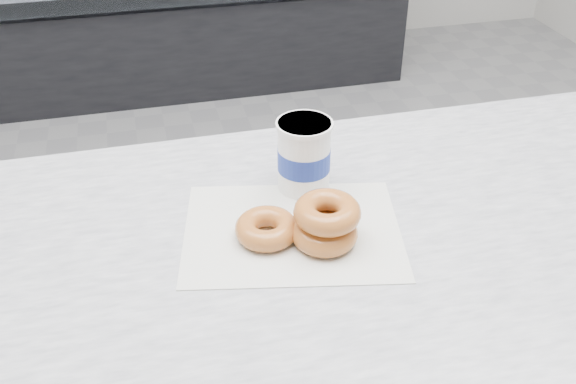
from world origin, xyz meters
name	(u,v)px	position (x,y,z in m)	size (l,w,h in m)	color
ground	(254,353)	(0.00, 0.00, 0.00)	(5.00, 5.00, 0.00)	gray
wax_paper	(292,231)	(-0.02, -0.56, 0.90)	(0.34, 0.26, 0.00)	silver
donut_single	(267,228)	(-0.07, -0.56, 0.92)	(0.10, 0.10, 0.03)	#BF7934
donut_stack	(326,223)	(0.02, -0.60, 0.94)	(0.13, 0.13, 0.07)	#BF7934
coffee_cup	(304,155)	(0.03, -0.44, 0.97)	(0.11, 0.11, 0.13)	white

